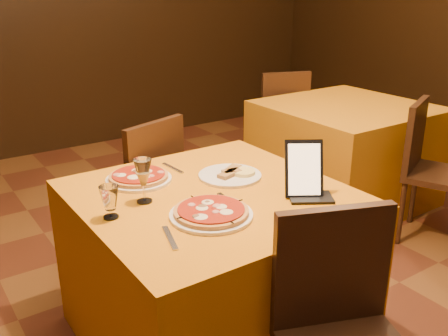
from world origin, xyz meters
TOP-DOWN VIEW (x-y plane):
  - floor at (0.00, 0.00)m, footprint 6.00×7.00m
  - wall_back at (0.00, 3.50)m, footprint 6.00×0.01m
  - main_table at (-0.37, 0.22)m, footprint 1.10×1.10m
  - side_table at (1.36, 1.03)m, footprint 1.10×1.10m
  - chair_main_far at (-0.37, 1.05)m, footprint 0.59×0.59m
  - chair_side_near at (1.36, 0.21)m, footprint 0.57×0.57m
  - chair_side_far at (1.36, 1.83)m, footprint 0.51×0.51m
  - pizza_near at (-0.50, 0.03)m, footprint 0.33×0.33m
  - pizza_far at (-0.57, 0.53)m, footprint 0.30×0.30m
  - cutlet_dish at (-0.20, 0.33)m, footprint 0.29×0.29m
  - wine_glass at (-0.65, 0.30)m, footprint 0.08×0.08m
  - water_glass at (-0.83, 0.24)m, footprint 0.07×0.07m
  - tablet at (-0.07, -0.02)m, footprint 0.19×0.17m
  - knife at (-0.38, 0.05)m, footprint 0.05×0.23m
  - fork_near at (-0.72, -0.04)m, footprint 0.07×0.18m
  - fork_far at (-0.37, 0.58)m, footprint 0.03×0.17m

SIDE VIEW (x-z plane):
  - floor at x=0.00m, z-range -0.01..0.00m
  - main_table at x=-0.37m, z-range 0.00..0.75m
  - side_table at x=1.36m, z-range 0.00..0.75m
  - chair_main_far at x=-0.37m, z-range 0.00..0.91m
  - chair_side_near at x=1.36m, z-range 0.00..0.91m
  - chair_side_far at x=1.36m, z-range 0.00..0.91m
  - knife at x=-0.38m, z-range 0.75..0.76m
  - fork_near at x=-0.72m, z-range 0.75..0.76m
  - fork_far at x=-0.37m, z-range 0.75..0.76m
  - cutlet_dish at x=-0.20m, z-range 0.75..0.78m
  - pizza_near at x=-0.50m, z-range 0.75..0.78m
  - pizza_far at x=-0.57m, z-range 0.75..0.78m
  - water_glass at x=-0.83m, z-range 0.75..0.88m
  - wine_glass at x=-0.65m, z-range 0.75..0.94m
  - tablet at x=-0.07m, z-range 0.75..0.99m
  - wall_back at x=0.00m, z-range 0.00..2.80m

